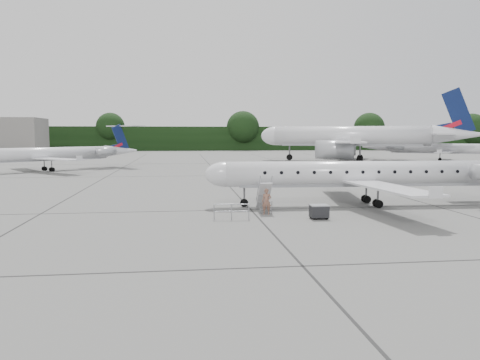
{
  "coord_description": "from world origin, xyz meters",
  "views": [
    {
      "loc": [
        -10.81,
        -28.81,
        5.39
      ],
      "look_at": [
        -6.9,
        2.6,
        2.3
      ],
      "focal_mm": 35.0,
      "sensor_mm": 36.0,
      "label": 1
    }
  ],
  "objects": [
    {
      "name": "baggage_cart",
      "position": [
        -2.12,
        -0.08,
        0.48
      ],
      "size": [
        1.12,
        0.91,
        0.97
      ],
      "primitive_type": null,
      "rotation": [
        0.0,
        0.0,
        -0.01
      ],
      "color": "#232326",
      "rests_on": "ground"
    },
    {
      "name": "ground",
      "position": [
        0.0,
        0.0,
        0.0
      ],
      "size": [
        320.0,
        320.0,
        0.0
      ],
      "primitive_type": "plane",
      "color": "slate",
      "rests_on": "ground"
    },
    {
      "name": "safety_railing",
      "position": [
        -7.74,
        0.2,
        0.5
      ],
      "size": [
        2.2,
        0.25,
        1.0
      ],
      "primitive_type": null,
      "rotation": [
        0.0,
        0.0,
        -0.08
      ],
      "color": "gray",
      "rests_on": "ground"
    },
    {
      "name": "bg_narrowbody",
      "position": [
        23.02,
        62.38,
        7.03
      ],
      "size": [
        46.88,
        40.83,
        14.06
      ],
      "primitive_type": null,
      "rotation": [
        0.0,
        0.0,
        -0.38
      ],
      "color": "silver",
      "rests_on": "ground"
    },
    {
      "name": "bg_regional_right",
      "position": [
        42.16,
        59.92,
        3.55
      ],
      "size": [
        33.21,
        30.62,
        7.1
      ],
      "primitive_type": null,
      "rotation": [
        0.0,
        0.0,
        2.6
      ],
      "color": "silver",
      "rests_on": "ground"
    },
    {
      "name": "airstair",
      "position": [
        -5.11,
        3.27,
        1.06
      ],
      "size": [
        0.94,
        2.36,
        2.12
      ],
      "primitive_type": null,
      "rotation": [
        0.0,
        0.0,
        -0.04
      ],
      "color": "silver",
      "rests_on": "ground"
    },
    {
      "name": "treeline",
      "position": [
        0.0,
        130.0,
        4.0
      ],
      "size": [
        260.0,
        4.0,
        8.0
      ],
      "primitive_type": "cube",
      "color": "black",
      "rests_on": "ground"
    },
    {
      "name": "bg_regional_left",
      "position": [
        -31.17,
        42.26,
        3.49
      ],
      "size": [
        32.77,
        31.65,
        6.99
      ],
      "primitive_type": null,
      "rotation": [
        0.0,
        0.0,
        0.68
      ],
      "color": "silver",
      "rests_on": "ground"
    },
    {
      "name": "passenger",
      "position": [
        -5.17,
        1.95,
        0.88
      ],
      "size": [
        0.73,
        0.57,
        1.76
      ],
      "primitive_type": "imported",
      "rotation": [
        0.0,
        0.0,
        -0.25
      ],
      "color": "brown",
      "rests_on": "ground"
    },
    {
      "name": "main_regional_jet",
      "position": [
        2.64,
        5.13,
        3.38
      ],
      "size": [
        27.06,
        19.98,
        6.76
      ],
      "primitive_type": null,
      "rotation": [
        0.0,
        0.0,
        -0.04
      ],
      "color": "silver",
      "rests_on": "ground"
    }
  ]
}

